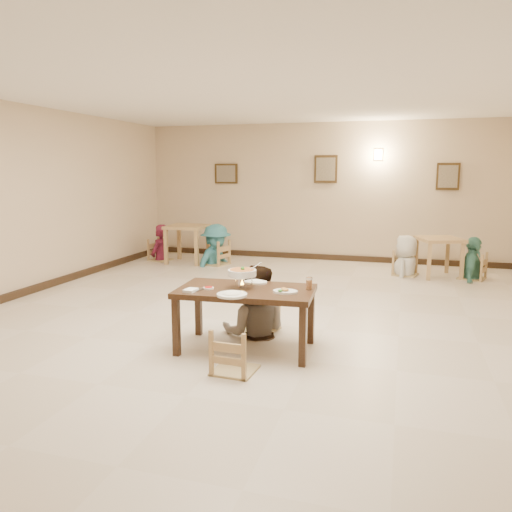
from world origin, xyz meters
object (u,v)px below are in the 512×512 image
(bg_diner_c, at_px, (407,235))
(bg_diner_b, at_px, (216,224))
(bg_table_right, at_px, (439,245))
(bg_chair_lr, at_px, (216,242))
(curry_warmer, at_px, (242,273))
(bg_chair_ll, at_px, (160,240))
(main_diner, at_px, (255,265))
(drink_glass, at_px, (309,284))
(chair_far, at_px, (256,291))
(bg_chair_rl, at_px, (406,252))
(bg_table_left, at_px, (187,232))
(bg_chair_rr, at_px, (473,254))
(bg_diner_a, at_px, (160,224))
(chair_near, at_px, (235,329))
(bg_diner_d, at_px, (474,237))
(main_table, at_px, (246,296))

(bg_diner_c, bearing_deg, bg_diner_b, -77.34)
(bg_table_right, xyz_separation_m, bg_chair_lr, (-4.44, -0.05, -0.11))
(curry_warmer, bearing_deg, bg_chair_ll, 126.07)
(main_diner, distance_m, bg_chair_lr, 4.64)
(curry_warmer, relative_size, drink_glass, 2.59)
(chair_far, relative_size, bg_chair_ll, 1.11)
(curry_warmer, height_order, bg_chair_rl, curry_warmer)
(main_diner, bearing_deg, bg_table_left, -67.32)
(bg_chair_rr, relative_size, bg_diner_a, 0.58)
(bg_table_right, bearing_deg, bg_diner_c, -176.38)
(chair_far, xyz_separation_m, bg_diner_c, (1.78, 4.02, 0.27))
(chair_near, bearing_deg, bg_diner_c, -103.74)
(drink_glass, height_order, bg_diner_c, bg_diner_c)
(main_diner, xyz_separation_m, drink_glass, (0.73, -0.40, -0.09))
(curry_warmer, relative_size, bg_table_left, 0.42)
(bg_chair_rr, bearing_deg, drink_glass, -6.27)
(drink_glass, bearing_deg, bg_diner_d, 64.05)
(main_table, relative_size, drink_glass, 11.34)
(bg_chair_rr, bearing_deg, bg_table_left, -70.94)
(chair_far, distance_m, bg_diner_c, 4.41)
(main_diner, bearing_deg, chair_far, -89.89)
(drink_glass, bearing_deg, bg_diner_a, 132.09)
(bg_table_left, relative_size, bg_diner_c, 0.54)
(main_table, xyz_separation_m, bg_diner_b, (-2.15, 4.67, 0.25))
(main_table, relative_size, main_diner, 0.90)
(bg_diner_a, bearing_deg, bg_table_right, 93.75)
(chair_near, height_order, bg_diner_a, bg_diner_a)
(chair_near, height_order, bg_diner_d, bg_diner_d)
(bg_table_right, xyz_separation_m, bg_diner_b, (-4.44, -0.05, 0.26))
(bg_diner_c, height_order, bg_diner_d, bg_diner_d)
(bg_diner_b, bearing_deg, drink_glass, -129.95)
(main_table, distance_m, curry_warmer, 0.25)
(chair_near, relative_size, bg_diner_d, 0.55)
(bg_diner_d, bearing_deg, bg_table_left, 99.25)
(drink_glass, distance_m, bg_table_left, 5.77)
(bg_chair_rr, xyz_separation_m, bg_diner_a, (-6.38, 0.11, 0.34))
(bg_diner_b, bearing_deg, bg_chair_rl, -71.71)
(drink_glass, distance_m, bg_chair_lr, 5.34)
(drink_glass, bearing_deg, curry_warmer, -170.82)
(chair_far, xyz_separation_m, bg_chair_rr, (2.95, 4.01, -0.04))
(bg_diner_a, bearing_deg, drink_glass, 46.41)
(chair_near, height_order, drink_glass, chair_near)
(curry_warmer, height_order, bg_chair_rr, curry_warmer)
(main_table, xyz_separation_m, bg_chair_ll, (-3.51, 4.78, -0.16))
(bg_table_right, relative_size, bg_chair_ll, 1.05)
(chair_near, xyz_separation_m, bg_chair_rr, (2.79, 5.30, 0.03))
(bg_chair_ll, bearing_deg, bg_table_right, -77.38)
(bg_diner_d, bearing_deg, main_table, 158.30)
(bg_chair_rl, bearing_deg, bg_diner_c, -14.44)
(main_diner, relative_size, bg_chair_rr, 1.83)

